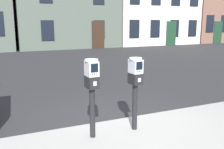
% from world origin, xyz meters
% --- Properties ---
extents(ground_plane, '(160.00, 160.00, 0.00)m').
position_xyz_m(ground_plane, '(0.00, 0.00, 0.00)').
color(ground_plane, '#28282B').
extents(parking_meter_near_kerb, '(0.23, 0.26, 1.31)m').
position_xyz_m(parking_meter_near_kerb, '(-0.67, -0.34, 1.04)').
color(parking_meter_near_kerb, black).
rests_on(parking_meter_near_kerb, sidewalk_slab).
extents(parking_meter_twin_adjacent, '(0.23, 0.26, 1.29)m').
position_xyz_m(parking_meter_twin_adjacent, '(0.11, -0.34, 1.03)').
color(parking_meter_twin_adjacent, black).
rests_on(parking_meter_twin_adjacent, sidewalk_slab).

